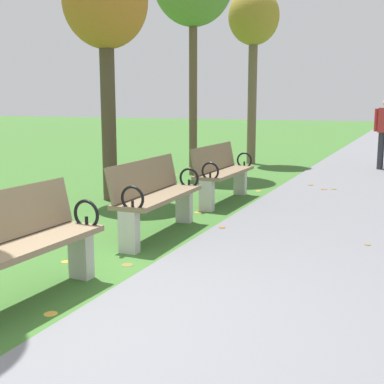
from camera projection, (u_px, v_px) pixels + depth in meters
The scene contains 8 objects.
ground_plane at pixel (69, 317), 3.76m from camera, with size 80.00×80.00×0.00m, color #386628.
paved_walkway at pixel (383, 143), 19.53m from camera, with size 2.23×44.00×0.02m, color slate.
park_bench_1 at pixel (13, 246), 3.88m from camera, with size 0.53×1.62×0.90m.
park_bench_2 at pixel (155, 195), 5.98m from camera, with size 0.51×1.61×0.90m.
park_bench_3 at pixel (222, 172), 7.99m from camera, with size 0.49×1.60×0.90m.
tree_2 at pixel (105, 7), 7.73m from camera, with size 1.30×1.30×3.80m.
tree_4 at pixel (254, 22), 12.43m from camera, with size 1.25×1.25×4.31m.
scattered_leaves at pixel (179, 212), 7.27m from camera, with size 4.42×9.27×0.02m.
Camera 1 is at (2.26, -2.87, 1.57)m, focal length 47.58 mm.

